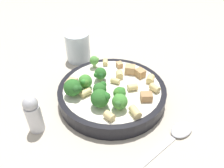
{
  "coord_description": "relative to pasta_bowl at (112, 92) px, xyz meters",
  "views": [
    {
      "loc": [
        -0.3,
        0.28,
        0.37
      ],
      "look_at": [
        0.0,
        0.0,
        0.05
      ],
      "focal_mm": 35.0,
      "sensor_mm": 36.0,
      "label": 1
    }
  ],
  "objects": [
    {
      "name": "ground_plane",
      "position": [
        0.0,
        0.0,
        -0.02
      ],
      "size": [
        2.0,
        2.0,
        0.0
      ],
      "primitive_type": "plane",
      "color": "#BCB29E"
    },
    {
      "name": "broccoli_floret_2",
      "position": [
        -0.0,
        0.04,
        0.04
      ],
      "size": [
        0.03,
        0.03,
        0.04
      ],
      "color": "#84AD60",
      "rests_on": "pasta_bowl"
    },
    {
      "name": "spoon",
      "position": [
        -0.18,
        -0.01,
        -0.02
      ],
      "size": [
        0.04,
        0.17,
        0.01
      ],
      "color": "silver",
      "rests_on": "ground_plane"
    },
    {
      "name": "broccoli_floret_7",
      "position": [
        -0.03,
        0.06,
        0.04
      ],
      "size": [
        0.04,
        0.04,
        0.04
      ],
      "color": "#9EC175",
      "rests_on": "pasta_bowl"
    },
    {
      "name": "rigatoni_5",
      "position": [
        0.09,
        -0.06,
        0.02
      ],
      "size": [
        0.03,
        0.02,
        0.01
      ],
      "primitive_type": "cylinder",
      "rotation": [
        1.57,
        0.0,
        0.83
      ],
      "color": "#E0C67F",
      "rests_on": "pasta_bowl"
    },
    {
      "name": "chicken_chunk_2",
      "position": [
        -0.08,
        -0.03,
        0.02
      ],
      "size": [
        0.03,
        0.03,
        0.02
      ],
      "primitive_type": "cube",
      "rotation": [
        0.0,
        0.0,
        0.85
      ],
      "color": "#A87A4C",
      "rests_on": "pasta_bowl"
    },
    {
      "name": "rigatoni_6",
      "position": [
        0.01,
        -0.02,
        0.02
      ],
      "size": [
        0.03,
        0.02,
        0.01
      ],
      "primitive_type": "cylinder",
      "rotation": [
        1.57,
        0.0,
        1.96
      ],
      "color": "#E0C67F",
      "rests_on": "pasta_bowl"
    },
    {
      "name": "broccoli_floret_1",
      "position": [
        -0.06,
        0.04,
        0.04
      ],
      "size": [
        0.04,
        0.03,
        0.04
      ],
      "color": "#84AD60",
      "rests_on": "pasta_bowl"
    },
    {
      "name": "chicken_chunk_1",
      "position": [
        -0.02,
        -0.08,
        0.02
      ],
      "size": [
        0.03,
        0.02,
        0.02
      ],
      "primitive_type": "cube",
      "rotation": [
        0.0,
        0.0,
        3.0
      ],
      "color": "tan",
      "rests_on": "pasta_bowl"
    },
    {
      "name": "pasta_bowl",
      "position": [
        0.0,
        0.0,
        0.0
      ],
      "size": [
        0.26,
        0.26,
        0.04
      ],
      "color": "black",
      "rests_on": "ground_plane"
    },
    {
      "name": "broccoli_floret_5",
      "position": [
        -0.04,
        0.02,
        0.03
      ],
      "size": [
        0.03,
        0.03,
        0.03
      ],
      "color": "#93B766",
      "rests_on": "pasta_bowl"
    },
    {
      "name": "rigatoni_8",
      "position": [
        0.02,
        -0.04,
        0.02
      ],
      "size": [
        0.03,
        0.03,
        0.02
      ],
      "primitive_type": "cylinder",
      "rotation": [
        1.57,
        0.0,
        0.91
      ],
      "color": "#E0C67F",
      "rests_on": "pasta_bowl"
    },
    {
      "name": "rigatoni_0",
      "position": [
        -0.07,
        0.07,
        0.02
      ],
      "size": [
        0.02,
        0.02,
        0.02
      ],
      "primitive_type": "cylinder",
      "rotation": [
        1.57,
        0.0,
        1.6
      ],
      "color": "#E0C67F",
      "rests_on": "pasta_bowl"
    },
    {
      "name": "chicken_chunk_4",
      "position": [
        0.01,
        -0.08,
        0.03
      ],
      "size": [
        0.03,
        0.03,
        0.02
      ],
      "primitive_type": "cube",
      "rotation": [
        0.0,
        0.0,
        0.62
      ],
      "color": "tan",
      "rests_on": "pasta_bowl"
    },
    {
      "name": "rigatoni_2",
      "position": [
        -0.04,
        -0.03,
        0.02
      ],
      "size": [
        0.03,
        0.03,
        0.02
      ],
      "primitive_type": "cylinder",
      "rotation": [
        1.57,
        0.0,
        2.61
      ],
      "color": "#E0C67F",
      "rests_on": "pasta_bowl"
    },
    {
      "name": "chicken_chunk_0",
      "position": [
        0.05,
        -0.07,
        0.02
      ],
      "size": [
        0.02,
        0.02,
        0.01
      ],
      "primitive_type": "cube",
      "rotation": [
        0.0,
        0.0,
        2.75
      ],
      "color": "tan",
      "rests_on": "pasta_bowl"
    },
    {
      "name": "broccoli_floret_4",
      "position": [
        0.04,
        0.0,
        0.03
      ],
      "size": [
        0.03,
        0.03,
        0.03
      ],
      "color": "#9EC175",
      "rests_on": "pasta_bowl"
    },
    {
      "name": "rigatoni_3",
      "position": [
        -0.1,
        0.03,
        0.02
      ],
      "size": [
        0.03,
        0.02,
        0.02
      ],
      "primitive_type": "cylinder",
      "rotation": [
        1.57,
        0.0,
        1.25
      ],
      "color": "#E0C67F",
      "rests_on": "pasta_bowl"
    },
    {
      "name": "broccoli_floret_3",
      "position": [
        0.04,
        0.08,
        0.04
      ],
      "size": [
        0.04,
        0.04,
        0.04
      ],
      "color": "#93B766",
      "rests_on": "pasta_bowl"
    },
    {
      "name": "broccoli_floret_6",
      "position": [
        0.09,
        -0.02,
        0.04
      ],
      "size": [
        0.02,
        0.03,
        0.03
      ],
      "color": "#9EC175",
      "rests_on": "pasta_bowl"
    },
    {
      "name": "rigatoni_4",
      "position": [
        -0.05,
        -0.08,
        0.02
      ],
      "size": [
        0.03,
        0.03,
        0.02
      ],
      "primitive_type": "cylinder",
      "rotation": [
        1.57,
        0.0,
        0.45
      ],
      "color": "#E0C67F",
      "rests_on": "pasta_bowl"
    },
    {
      "name": "broccoli_floret_0",
      "position": [
        0.04,
        0.05,
        0.03
      ],
      "size": [
        0.03,
        0.03,
        0.04
      ],
      "color": "#84AD60",
      "rests_on": "pasta_bowl"
    },
    {
      "name": "rigatoni_7",
      "position": [
        0.02,
        0.06,
        0.02
      ],
      "size": [
        0.02,
        0.03,
        0.02
      ],
      "primitive_type": "cylinder",
      "rotation": [
        1.57,
        0.0,
        3.07
      ],
      "color": "#E0C67F",
      "rests_on": "pasta_bowl"
    },
    {
      "name": "pepper_shaker",
      "position": [
        0.04,
        0.18,
        0.02
      ],
      "size": [
        0.03,
        0.03,
        0.09
      ],
      "color": "silver",
      "rests_on": "ground_plane"
    },
    {
      "name": "drinking_glass",
      "position": [
        0.2,
        -0.05,
        0.02
      ],
      "size": [
        0.07,
        0.07,
        0.09
      ],
      "color": "silver",
      "rests_on": "ground_plane"
    },
    {
      "name": "chicken_chunk_3",
      "position": [
        0.07,
        0.07,
        0.02
      ],
      "size": [
        0.03,
        0.03,
        0.02
      ],
      "primitive_type": "cube",
      "rotation": [
        0.0,
        0.0,
        2.04
      ],
      "color": "tan",
      "rests_on": "pasta_bowl"
    },
    {
      "name": "rigatoni_1",
      "position": [
        -0.08,
        -0.06,
        0.02
      ],
      "size": [
        0.02,
        0.02,
        0.02
      ],
      "primitive_type": "cylinder",
      "rotation": [
        1.57,
        0.0,
        1.46
      ],
      "color": "#E0C67F",
      "rests_on": "pasta_bowl"
    }
  ]
}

